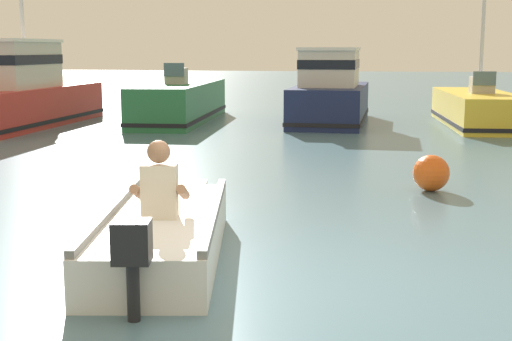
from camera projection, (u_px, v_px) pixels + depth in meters
name	position (u px, v px, depth m)	size (l,w,h in m)	color
ground_plane	(275.00, 288.00, 6.09)	(120.00, 120.00, 0.00)	slate
rowboat_with_person	(164.00, 231.00, 7.01)	(1.57, 3.72, 1.19)	white
moored_boat_red	(26.00, 94.00, 18.64)	(1.74, 6.16, 3.59)	#B72D28
moored_boat_green	(180.00, 103.00, 20.07)	(1.93, 6.10, 1.66)	#287042
moored_boat_navy	(330.00, 95.00, 19.41)	(2.08, 4.94, 2.07)	#19234C
moored_boat_yellow	(478.00, 109.00, 18.98)	(2.00, 5.51, 4.14)	gold
mooring_buoy	(431.00, 173.00, 10.22)	(0.53, 0.53, 0.53)	#E55919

